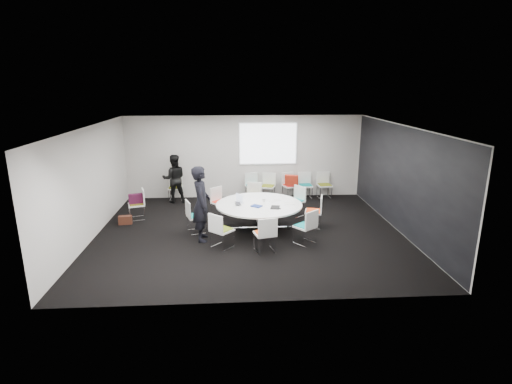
{
  "coord_description": "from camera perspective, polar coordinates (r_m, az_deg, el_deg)",
  "views": [
    {
      "loc": [
        -0.45,
        -9.94,
        3.84
      ],
      "look_at": [
        0.2,
        0.4,
        1.0
      ],
      "focal_mm": 28.0,
      "sensor_mm": 36.0,
      "label": 1
    }
  ],
  "objects": [
    {
      "name": "phone",
      "position": [
        10.2,
        3.18,
        -2.41
      ],
      "size": [
        0.15,
        0.1,
        0.01
      ],
      "primitive_type": "cube",
      "rotation": [
        0.0,
        0.0,
        0.22
      ],
      "color": "black",
      "rests_on": "conference_table"
    },
    {
      "name": "cup",
      "position": [
        10.81,
        1.15,
        -1.14
      ],
      "size": [
        0.08,
        0.08,
        0.09
      ],
      "primitive_type": "cylinder",
      "color": "white",
      "rests_on": "conference_table"
    },
    {
      "name": "chair_ring_d",
      "position": [
        11.82,
        -5.04,
        -2.29
      ],
      "size": [
        0.64,
        0.64,
        0.88
      ],
      "rotation": [
        0.0,
        0.0,
        3.92
      ],
      "color": "silver",
      "rests_on": "ground"
    },
    {
      "name": "room_shell",
      "position": [
        10.25,
        -0.45,
        1.56
      ],
      "size": [
        8.08,
        7.08,
        2.88
      ],
      "color": "black",
      "rests_on": "ground"
    },
    {
      "name": "projection_screen",
      "position": [
        13.6,
        1.73,
        6.91
      ],
      "size": [
        1.9,
        0.03,
        1.35
      ],
      "primitive_type": "cube",
      "color": "white",
      "rests_on": "room_shell"
    },
    {
      "name": "brown_bag",
      "position": [
        11.81,
        -18.18,
        -3.83
      ],
      "size": [
        0.37,
        0.2,
        0.24
      ],
      "primitive_type": "cube",
      "rotation": [
        0.0,
        0.0,
        0.1
      ],
      "color": "#432015",
      "rests_on": "ground"
    },
    {
      "name": "red_jacket",
      "position": [
        13.4,
        5.1,
        1.71
      ],
      "size": [
        0.47,
        0.31,
        0.36
      ],
      "primitive_type": "cube",
      "rotation": [
        0.17,
        0.0,
        -0.38
      ],
      "color": "#AB2615",
      "rests_on": "chair_back_c"
    },
    {
      "name": "tablet_folio",
      "position": [
        10.39,
        0.07,
        -2.01
      ],
      "size": [
        0.33,
        0.32,
        0.03
      ],
      "primitive_type": "cube",
      "rotation": [
        0.0,
        0.0,
        -0.65
      ],
      "color": "navy",
      "rests_on": "conference_table"
    },
    {
      "name": "laptop_lid",
      "position": [
        10.68,
        -2.39,
        -0.89
      ],
      "size": [
        0.17,
        0.26,
        0.22
      ],
      "primitive_type": "cube",
      "rotation": [
        0.0,
        0.0,
        2.13
      ],
      "color": "silver",
      "rests_on": "conference_table"
    },
    {
      "name": "person_back",
      "position": [
        13.41,
        -11.62,
        1.89
      ],
      "size": [
        0.86,
        0.72,
        1.6
      ],
      "primitive_type": "imported",
      "rotation": [
        0.0,
        0.0,
        3.3
      ],
      "color": "black",
      "rests_on": "ground"
    },
    {
      "name": "chair_back_c",
      "position": [
        13.72,
        4.9,
        0.2
      ],
      "size": [
        0.58,
        0.58,
        0.88
      ],
      "rotation": [
        0.0,
        0.0,
        3.49
      ],
      "color": "silver",
      "rests_on": "ground"
    },
    {
      "name": "maroon_bag",
      "position": [
        12.0,
        -16.79,
        -0.91
      ],
      "size": [
        0.42,
        0.26,
        0.28
      ],
      "primitive_type": "cube",
      "rotation": [
        0.0,
        0.0,
        0.31
      ],
      "color": "#41112B",
      "rests_on": "chair_spare_left"
    },
    {
      "name": "chair_ring_a",
      "position": [
        11.07,
        8.23,
        -3.61
      ],
      "size": [
        0.55,
        0.56,
        0.88
      ],
      "rotation": [
        0.0,
        0.0,
        1.31
      ],
      "color": "silver",
      "rests_on": "ground"
    },
    {
      "name": "chair_ring_e",
      "position": [
        10.7,
        -8.59,
        -4.32
      ],
      "size": [
        0.58,
        0.58,
        0.88
      ],
      "rotation": [
        0.0,
        0.0,
        5.05
      ],
      "color": "silver",
      "rests_on": "ground"
    },
    {
      "name": "laptop",
      "position": [
        10.61,
        -2.34,
        -1.65
      ],
      "size": [
        0.24,
        0.36,
        0.03
      ],
      "primitive_type": "imported",
      "rotation": [
        0.0,
        0.0,
        1.64
      ],
      "color": "#333338",
      "rests_on": "conference_table"
    },
    {
      "name": "papers_front",
      "position": [
        10.68,
        4.79,
        -1.64
      ],
      "size": [
        0.31,
        0.22,
        0.0
      ],
      "primitive_type": "cube",
      "rotation": [
        0.0,
        0.0,
        -0.04
      ],
      "color": "white",
      "rests_on": "conference_table"
    },
    {
      "name": "chair_ring_f",
      "position": [
        9.65,
        -4.93,
        -6.4
      ],
      "size": [
        0.64,
        0.64,
        0.88
      ],
      "rotation": [
        0.0,
        0.0,
        5.54
      ],
      "color": "silver",
      "rests_on": "ground"
    },
    {
      "name": "chair_back_a",
      "position": [
        13.6,
        -0.41,
        0.13
      ],
      "size": [
        0.57,
        0.56,
        0.88
      ],
      "rotation": [
        0.0,
        0.0,
        3.44
      ],
      "color": "silver",
      "rests_on": "ground"
    },
    {
      "name": "chair_spare_left",
      "position": [
        12.1,
        -16.59,
        -2.47
      ],
      "size": [
        0.57,
        0.57,
        0.88
      ],
      "rotation": [
        0.0,
        0.0,
        1.88
      ],
      "color": "silver",
      "rests_on": "ground"
    },
    {
      "name": "chair_back_d",
      "position": [
        13.81,
        7.04,
        0.25
      ],
      "size": [
        0.47,
        0.46,
        0.88
      ],
      "rotation": [
        0.0,
        0.0,
        3.17
      ],
      "color": "silver",
      "rests_on": "ground"
    },
    {
      "name": "conference_table",
      "position": [
        10.68,
        0.44,
        -2.63
      ],
      "size": [
        2.3,
        2.3,
        0.73
      ],
      "color": "silver",
      "rests_on": "ground"
    },
    {
      "name": "chair_ring_c",
      "position": [
        12.29,
        -0.42,
        -1.53
      ],
      "size": [
        0.56,
        0.55,
        0.88
      ],
      "rotation": [
        0.0,
        0.0,
        2.88
      ],
      "color": "silver",
      "rests_on": "ground"
    },
    {
      "name": "person_main",
      "position": [
        9.98,
        -7.81,
        -1.66
      ],
      "size": [
        0.49,
        0.71,
        1.9
      ],
      "primitive_type": "imported",
      "rotation": [
        0.0,
        0.0,
        1.62
      ],
      "color": "black",
      "rests_on": "ground"
    },
    {
      "name": "papers_right",
      "position": [
        10.93,
        2.64,
        -1.21
      ],
      "size": [
        0.36,
        0.36,
        0.0
      ],
      "primitive_type": "cube",
      "rotation": [
        0.0,
        0.0,
        0.72
      ],
      "color": "silver",
      "rests_on": "conference_table"
    },
    {
      "name": "chair_ring_b",
      "position": [
        11.95,
        5.63,
        -2.1
      ],
      "size": [
        0.64,
        0.64,
        0.88
      ],
      "rotation": [
        0.0,
        0.0,
        2.24
      ],
      "color": "silver",
      "rests_on": "ground"
    },
    {
      "name": "chair_back_b",
      "position": [
        13.59,
        1.69,
        0.11
      ],
      "size": [
        0.58,
        0.57,
        0.88
      ],
      "rotation": [
        0.0,
        0.0,
        2.81
      ],
      "color": "silver",
      "rests_on": "ground"
    },
    {
      "name": "chair_person_back",
      "position": [
        13.69,
        -11.41,
        -0.08
      ],
      "size": [
        0.46,
        0.45,
        0.88
      ],
      "rotation": [
        0.0,
        0.0,
        3.15
      ],
      "color": "silver",
      "rests_on": "ground"
    },
    {
      "name": "chair_ring_g",
      "position": [
        9.4,
        1.3,
        -6.96
      ],
      "size": [
        0.55,
        0.54,
        0.88
      ],
      "rotation": [
        0.0,
        0.0,
        6.52
      ],
      "color": "silver",
      "rests_on": "ground"
    },
    {
      "name": "notebook_black",
      "position": [
        10.3,
        2.76,
        -2.2
      ],
      "size": [
        0.28,
        0.34,
        0.02
      ],
      "primitive_type": "cube",
      "rotation": [
        0.0,
        0.0,
        -0.2
      ],
      "color": "black",
      "rests_on": "conference_table"
    },
    {
      "name": "chair_back_e",
      "position": [
        13.95,
        9.72,
        0.29
      ],
      "size": [
        0.5,
        0.49,
        0.88
      ],
      "rotation": [
        0.0,
        0.0,
        3.23
      ],
      "color": "silver",
      "rests_on": "ground"
    },
    {
      "name": "chair_ring_h",
      "position": [
        9.93,
        7.03,
        -5.83
      ],
      "size": [
        0.64,
        0.64,
        0.88
      ],
      "rotation": [
        0.0,
        0.0,
        6.96
      ],
      "color": "silver",
      "rests_on": "ground"
    }
  ]
}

